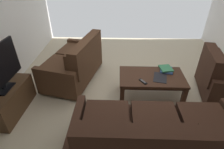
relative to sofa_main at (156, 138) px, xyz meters
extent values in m
cube|color=beige|center=(0.21, -1.19, -0.36)|extent=(4.83, 5.69, 0.01)
cylinder|color=black|center=(-0.84, -0.45, -0.33)|extent=(0.05, 0.05, 0.06)
cylinder|color=black|center=(0.84, -0.45, -0.33)|extent=(0.05, 0.05, 0.06)
cube|color=#382116|center=(0.00, -0.07, -0.12)|extent=(1.85, 0.87, 0.36)
cube|color=#382116|center=(-0.62, -0.09, 0.11)|extent=(0.57, 0.77, 0.10)
cube|color=#382116|center=(0.00, -0.09, 0.11)|extent=(0.57, 0.77, 0.10)
cube|color=#382116|center=(0.62, -0.09, 0.11)|extent=(0.57, 0.77, 0.10)
cube|color=#382116|center=(0.00, 0.30, 0.25)|extent=(1.85, 0.18, 0.48)
cube|color=#382116|center=(-0.62, 0.19, 0.25)|extent=(0.55, 0.12, 0.34)
cube|color=#382116|center=(0.00, 0.19, 0.25)|extent=(0.55, 0.12, 0.34)
cube|color=#382116|center=(0.62, 0.19, 0.25)|extent=(0.55, 0.12, 0.34)
cube|color=#382116|center=(0.97, -0.07, -0.05)|extent=(0.10, 0.87, 0.52)
cylinder|color=black|center=(1.61, -2.32, -0.33)|extent=(0.06, 0.06, 0.06)
cylinder|color=black|center=(1.85, -1.31, -0.33)|extent=(0.06, 0.06, 0.06)
cylinder|color=black|center=(0.95, -2.16, -0.33)|extent=(0.06, 0.06, 0.06)
cylinder|color=black|center=(1.19, -1.15, -0.33)|extent=(0.06, 0.06, 0.06)
cube|color=#4C301E|center=(1.40, -1.74, -0.11)|extent=(1.05, 1.35, 0.38)
cube|color=#4C301E|center=(1.35, -2.03, 0.13)|extent=(0.81, 0.71, 0.10)
cube|color=#4C301E|center=(1.49, -1.45, 0.13)|extent=(0.81, 0.71, 0.10)
cube|color=#4C301E|center=(1.07, -1.66, 0.29)|extent=(0.46, 1.21, 0.51)
cube|color=#4C301E|center=(1.11, -1.97, 0.29)|extent=(0.24, 0.55, 0.37)
cube|color=#4C301E|center=(1.25, -1.39, 0.29)|extent=(0.24, 0.55, 0.37)
cube|color=#4C301E|center=(1.25, -2.37, -0.04)|extent=(0.80, 0.28, 0.54)
cube|color=#4C301E|center=(1.55, -1.11, -0.04)|extent=(0.80, 0.28, 0.54)
cube|color=#3D2316|center=(-0.12, -1.20, 0.08)|extent=(1.12, 0.63, 0.04)
cube|color=#3D2316|center=(-0.12, -1.20, 0.03)|extent=(1.03, 0.57, 0.05)
cube|color=#3D2316|center=(-0.63, -1.47, -0.15)|extent=(0.07, 0.07, 0.42)
cube|color=#3D2316|center=(0.40, -1.47, -0.15)|extent=(0.07, 0.07, 0.42)
cube|color=#3D2316|center=(-0.63, -0.92, -0.15)|extent=(0.07, 0.07, 0.42)
cube|color=#3D2316|center=(0.40, -0.92, -0.15)|extent=(0.07, 0.07, 0.42)
cube|color=#4C331E|center=(2.23, -0.74, -0.13)|extent=(0.45, 0.94, 0.46)
cube|color=black|center=(2.34, -0.75, -0.13)|extent=(0.06, 0.78, 0.28)
cube|color=black|center=(2.24, -0.83, -0.13)|extent=(0.21, 0.25, 0.06)
cube|color=black|center=(2.23, -0.74, 0.11)|extent=(0.21, 0.33, 0.02)
cube|color=black|center=(2.23, -0.74, 0.15)|extent=(0.04, 0.06, 0.06)
cylinder|color=black|center=(-1.07, -1.01, -0.33)|extent=(0.06, 0.06, 0.06)
cylinder|color=black|center=(-1.18, -1.64, -0.33)|extent=(0.06, 0.06, 0.06)
cube|color=#382116|center=(-1.12, -1.33, 0.27)|extent=(0.31, 0.81, 0.49)
cube|color=#382116|center=(-1.23, -1.31, 0.27)|extent=(0.24, 0.72, 0.35)
cube|color=#382116|center=(-1.54, -1.70, -0.04)|extent=(0.81, 0.24, 0.54)
cube|color=#385693|center=(-0.39, -1.37, 0.12)|extent=(0.25, 0.27, 0.03)
cube|color=#337F51|center=(-0.38, -1.38, 0.14)|extent=(0.24, 0.27, 0.03)
cube|color=black|center=(0.06, -1.01, 0.11)|extent=(0.13, 0.16, 0.02)
cube|color=#59595B|center=(0.06, -1.01, 0.12)|extent=(0.09, 0.11, 0.00)
cube|color=black|center=(-0.25, -1.15, 0.10)|extent=(0.28, 0.35, 0.01)
camera|label=1|loc=(0.49, 1.41, 1.83)|focal=28.91mm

